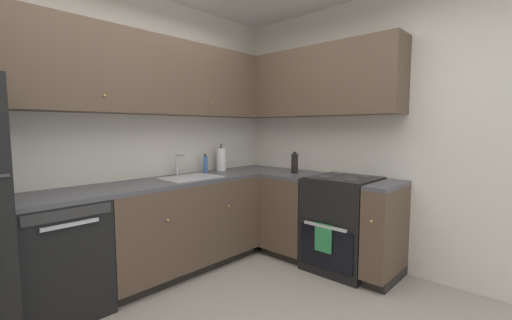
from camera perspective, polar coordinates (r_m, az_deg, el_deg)
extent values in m
cube|color=silver|center=(3.34, -22.43, 4.01)|extent=(3.75, 0.05, 2.65)
cube|color=silver|center=(3.55, 19.15, 4.18)|extent=(0.05, 3.25, 2.65)
cube|color=black|center=(2.96, -30.70, -14.07)|extent=(0.60, 0.60, 0.86)
cube|color=#333333|center=(2.58, -29.17, -8.01)|extent=(0.55, 0.01, 0.07)
cube|color=silver|center=(2.58, -29.00, -9.59)|extent=(0.36, 0.02, 0.02)
cube|color=brown|center=(3.39, -12.62, -10.18)|extent=(1.56, 0.60, 0.77)
cube|color=black|center=(3.56, -12.76, -16.80)|extent=(1.56, 0.54, 0.09)
sphere|color=tan|center=(2.92, -14.77, -9.84)|extent=(0.02, 0.02, 0.02)
sphere|color=tan|center=(3.33, -4.66, -7.80)|extent=(0.02, 0.02, 0.02)
cube|color=#4C4C51|center=(3.31, -12.80, -3.42)|extent=(2.77, 0.60, 0.03)
cube|color=brown|center=(3.73, 6.49, -8.64)|extent=(0.60, 0.53, 0.77)
cube|color=black|center=(3.88, 6.69, -14.75)|extent=(0.54, 0.53, 0.09)
cube|color=brown|center=(3.26, 21.19, -11.06)|extent=(0.60, 0.21, 0.77)
cube|color=black|center=(3.43, 21.12, -17.88)|extent=(0.54, 0.21, 0.09)
sphere|color=tan|center=(2.95, 19.01, -9.84)|extent=(0.02, 0.02, 0.02)
cube|color=#4C4C51|center=(3.66, 6.56, -2.48)|extent=(0.60, 0.53, 0.03)
cube|color=#4C4C51|center=(3.17, 21.44, -4.03)|extent=(0.60, 0.21, 0.03)
cube|color=black|center=(3.46, 14.63, -10.41)|extent=(0.64, 0.62, 0.90)
cube|color=black|center=(3.24, 11.74, -14.47)|extent=(0.02, 0.55, 0.38)
cube|color=silver|center=(3.15, 11.61, -11.01)|extent=(0.02, 0.43, 0.02)
cube|color=black|center=(3.36, 14.82, -2.91)|extent=(0.59, 0.60, 0.01)
cube|color=black|center=(3.63, 17.11, -1.28)|extent=(0.03, 0.60, 0.15)
cylinder|color=#4C4C4C|center=(3.18, 15.80, -3.24)|extent=(0.11, 0.11, 0.01)
cylinder|color=#4C4C4C|center=(3.31, 11.59, -2.81)|extent=(0.11, 0.11, 0.01)
cylinder|color=#4C4C4C|center=(3.43, 17.95, -2.67)|extent=(0.11, 0.11, 0.01)
cylinder|color=#4C4C4C|center=(3.55, 13.95, -2.30)|extent=(0.11, 0.11, 0.01)
cube|color=#338C4C|center=(3.19, 11.35, -12.87)|extent=(0.02, 0.17, 0.26)
cube|color=brown|center=(3.34, -16.90, 13.45)|extent=(2.45, 0.32, 0.70)
sphere|color=tan|center=(2.92, -24.34, 9.95)|extent=(0.02, 0.02, 0.02)
sphere|color=tan|center=(3.48, -7.58, 9.57)|extent=(0.02, 0.02, 0.02)
cube|color=brown|center=(3.71, 9.32, 12.78)|extent=(0.32, 1.93, 0.70)
cube|color=#B7B7BC|center=(3.34, -11.09, -2.93)|extent=(0.55, 0.40, 0.01)
cube|color=gray|center=(3.34, -11.07, -3.76)|extent=(0.51, 0.36, 0.09)
cube|color=#99999E|center=(3.34, -11.08, -3.53)|extent=(0.02, 0.35, 0.06)
cylinder|color=silver|center=(3.51, -13.34, -0.79)|extent=(0.02, 0.02, 0.22)
cylinder|color=silver|center=(3.44, -12.68, 0.81)|extent=(0.02, 0.15, 0.02)
cylinder|color=silver|center=(3.55, -12.64, -2.04)|extent=(0.02, 0.02, 0.06)
cylinder|color=#3F72BF|center=(3.71, -8.59, -0.78)|extent=(0.05, 0.05, 0.17)
cylinder|color=#262626|center=(3.70, -8.61, 0.78)|extent=(0.02, 0.02, 0.03)
cylinder|color=white|center=(3.82, -5.92, 0.07)|extent=(0.11, 0.11, 0.26)
cylinder|color=#3F3F3F|center=(3.82, -5.92, 0.37)|extent=(0.02, 0.02, 0.32)
cylinder|color=black|center=(3.64, 6.58, -0.61)|extent=(0.07, 0.07, 0.20)
cylinder|color=black|center=(3.63, 6.60, 1.18)|extent=(0.04, 0.04, 0.02)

